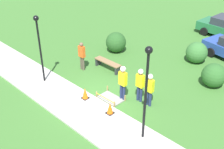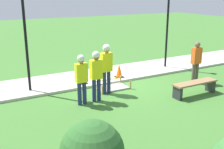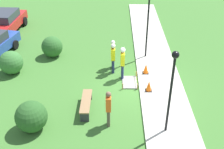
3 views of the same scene
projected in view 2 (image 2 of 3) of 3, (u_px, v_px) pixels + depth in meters
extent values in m
plane|color=#3D702D|center=(117.00, 83.00, 11.74)|extent=(60.00, 60.00, 0.00)
cube|color=#BCB7AD|center=(104.00, 75.00, 12.70)|extent=(28.00, 2.31, 0.10)
cube|color=gray|center=(112.00, 88.00, 11.10)|extent=(1.24, 0.77, 0.06)
cube|color=tan|center=(121.00, 80.00, 11.67)|extent=(0.05, 0.05, 0.34)
cube|color=tan|center=(94.00, 84.00, 11.10)|extent=(0.05, 0.05, 0.34)
cube|color=tan|center=(130.00, 85.00, 11.03)|extent=(0.05, 0.05, 0.34)
cube|color=tan|center=(102.00, 90.00, 10.45)|extent=(0.05, 0.05, 0.34)
cube|color=yellow|center=(107.00, 80.00, 11.36)|extent=(1.24, 0.00, 0.04)
cube|color=black|center=(119.00, 77.00, 12.26)|extent=(0.34, 0.34, 0.02)
cone|color=orange|center=(119.00, 70.00, 12.18)|extent=(0.29, 0.29, 0.57)
cube|color=black|center=(82.00, 83.00, 11.46)|extent=(0.34, 0.34, 0.02)
cone|color=orange|center=(82.00, 76.00, 11.38)|extent=(0.29, 0.29, 0.55)
cube|color=#2D2D33|center=(210.00, 86.00, 10.72)|extent=(0.12, 0.40, 0.46)
cube|color=#2D2D33|center=(178.00, 93.00, 9.97)|extent=(0.12, 0.40, 0.46)
cube|color=olive|center=(195.00, 83.00, 10.27)|extent=(1.84, 0.44, 0.06)
cylinder|color=navy|center=(84.00, 93.00, 9.50)|extent=(0.14, 0.14, 0.80)
cylinder|color=navy|center=(80.00, 94.00, 9.41)|extent=(0.14, 0.14, 0.80)
cube|color=yellow|center=(81.00, 73.00, 9.25)|extent=(0.40, 0.22, 0.63)
sphere|color=#A37A5B|center=(81.00, 60.00, 9.13)|extent=(0.22, 0.22, 0.22)
sphere|color=white|center=(81.00, 59.00, 9.11)|extent=(0.25, 0.25, 0.25)
cylinder|color=navy|center=(109.00, 82.00, 10.50)|extent=(0.14, 0.14, 0.87)
cylinder|color=navy|center=(104.00, 83.00, 10.41)|extent=(0.14, 0.14, 0.87)
cube|color=yellow|center=(106.00, 62.00, 10.23)|extent=(0.40, 0.22, 0.69)
sphere|color=#A37A5B|center=(106.00, 50.00, 10.10)|extent=(0.24, 0.24, 0.24)
sphere|color=white|center=(106.00, 48.00, 10.08)|extent=(0.27, 0.27, 0.27)
cylinder|color=navy|center=(99.00, 90.00, 9.77)|extent=(0.14, 0.14, 0.83)
cylinder|color=navy|center=(94.00, 90.00, 9.68)|extent=(0.14, 0.14, 0.83)
cube|color=yellow|center=(96.00, 69.00, 9.51)|extent=(0.40, 0.22, 0.66)
sphere|color=brown|center=(96.00, 57.00, 9.39)|extent=(0.22, 0.22, 0.22)
sphere|color=white|center=(96.00, 55.00, 9.37)|extent=(0.26, 0.26, 0.26)
cylinder|color=brown|center=(197.00, 73.00, 11.71)|extent=(0.14, 0.14, 0.84)
cylinder|color=brown|center=(193.00, 74.00, 11.63)|extent=(0.14, 0.14, 0.84)
cube|color=#E55B1E|center=(197.00, 56.00, 11.46)|extent=(0.40, 0.22, 0.67)
sphere|color=brown|center=(198.00, 45.00, 11.33)|extent=(0.23, 0.23, 0.23)
cylinder|color=black|center=(26.00, 40.00, 10.10)|extent=(0.10, 0.10, 3.83)
cylinder|color=black|center=(167.00, 32.00, 13.48)|extent=(0.10, 0.10, 3.46)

